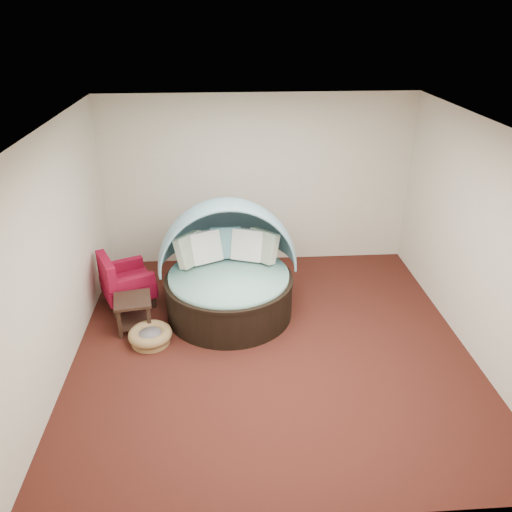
{
  "coord_description": "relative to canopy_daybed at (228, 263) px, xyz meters",
  "views": [
    {
      "loc": [
        -0.55,
        -5.28,
        3.94
      ],
      "look_at": [
        -0.16,
        0.6,
        1.0
      ],
      "focal_mm": 35.0,
      "sensor_mm": 36.0,
      "label": 1
    }
  ],
  "objects": [
    {
      "name": "red_armchair",
      "position": [
        -1.52,
        0.25,
        -0.39
      ],
      "size": [
        0.91,
        0.91,
        0.81
      ],
      "rotation": [
        0.0,
        0.0,
        0.43
      ],
      "color": "black",
      "rests_on": "floor"
    },
    {
      "name": "wall_front",
      "position": [
        0.53,
        -3.39,
        0.64
      ],
      "size": [
        5.0,
        0.0,
        5.0
      ],
      "primitive_type": "plane",
      "rotation": [
        -1.57,
        0.0,
        0.0
      ],
      "color": "beige",
      "rests_on": "floor"
    },
    {
      "name": "wall_back",
      "position": [
        0.53,
        1.61,
        0.64
      ],
      "size": [
        5.0,
        0.0,
        5.0
      ],
      "primitive_type": "plane",
      "rotation": [
        1.57,
        0.0,
        0.0
      ],
      "color": "beige",
      "rests_on": "floor"
    },
    {
      "name": "side_table",
      "position": [
        -1.29,
        -0.39,
        -0.46
      ],
      "size": [
        0.56,
        0.56,
        0.46
      ],
      "rotation": [
        0.0,
        0.0,
        0.17
      ],
      "color": "black",
      "rests_on": "floor"
    },
    {
      "name": "pet_basket",
      "position": [
        -1.04,
        -0.74,
        -0.66
      ],
      "size": [
        0.72,
        0.72,
        0.2
      ],
      "rotation": [
        0.0,
        0.0,
        0.33
      ],
      "color": "olive",
      "rests_on": "floor"
    },
    {
      "name": "wall_left",
      "position": [
        -1.97,
        -0.89,
        0.64
      ],
      "size": [
        0.0,
        5.0,
        5.0
      ],
      "primitive_type": "plane",
      "rotation": [
        1.57,
        0.0,
        1.57
      ],
      "color": "beige",
      "rests_on": "floor"
    },
    {
      "name": "wall_right",
      "position": [
        3.03,
        -0.89,
        0.64
      ],
      "size": [
        0.0,
        5.0,
        5.0
      ],
      "primitive_type": "plane",
      "rotation": [
        1.57,
        0.0,
        -1.57
      ],
      "color": "beige",
      "rests_on": "floor"
    },
    {
      "name": "floor",
      "position": [
        0.53,
        -0.89,
        -0.76
      ],
      "size": [
        5.0,
        5.0,
        0.0
      ],
      "primitive_type": "plane",
      "color": "#431A13",
      "rests_on": "ground"
    },
    {
      "name": "canopy_daybed",
      "position": [
        0.0,
        0.0,
        0.0
      ],
      "size": [
        1.98,
        1.87,
        1.64
      ],
      "rotation": [
        0.0,
        0.0,
        0.05
      ],
      "color": "black",
      "rests_on": "floor"
    },
    {
      "name": "ceiling",
      "position": [
        0.53,
        -0.89,
        2.04
      ],
      "size": [
        5.0,
        5.0,
        0.0
      ],
      "primitive_type": "plane",
      "rotation": [
        3.14,
        0.0,
        0.0
      ],
      "color": "white",
      "rests_on": "wall_back"
    }
  ]
}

